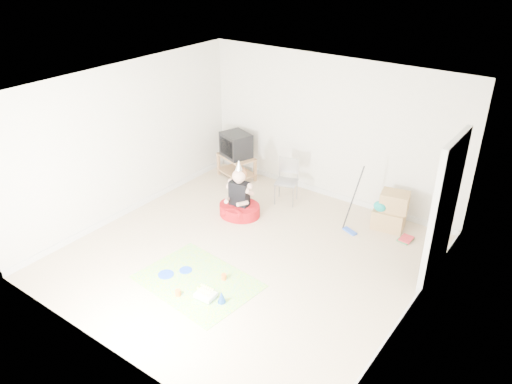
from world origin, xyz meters
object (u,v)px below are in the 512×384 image
Objects in this scene: tv_stand at (236,165)px; birthday_cake at (206,295)px; crt_tv at (236,145)px; seated_woman at (239,203)px; folding_chair at (286,182)px; cardboard_boxes at (391,211)px.

tv_stand is 3.78m from birthday_cake.
seated_woman is at bearing -30.38° from crt_tv.
crt_tv is at bearing 0.00° from tv_stand.
cardboard_boxes is (1.89, 0.26, -0.09)m from folding_chair.
cardboard_boxes is (3.25, -0.02, 0.03)m from tv_stand.
birthday_cake is at bearing -111.85° from cardboard_boxes.
seated_woman is at bearing -153.36° from cardboard_boxes.
tv_stand is at bearing 129.95° from seated_woman.
crt_tv is at bearing 168.23° from folding_chair.
crt_tv is 0.85× the size of cardboard_boxes.
seated_woman reaches higher than folding_chair.
cardboard_boxes is 0.62× the size of seated_woman.
birthday_cake is at bearing -63.98° from seated_woman.
tv_stand is at bearing 121.59° from birthday_cake.
tv_stand is 1.40m from folding_chair.
folding_chair is 1.91m from cardboard_boxes.
crt_tv reaches higher than tv_stand.
seated_woman is (0.97, -1.16, -0.05)m from tv_stand.
crt_tv reaches higher than folding_chair.
folding_chair is 2.98× the size of birthday_cake.
seated_woman reaches higher than crt_tv.
birthday_cake is (1.97, -3.21, -0.24)m from tv_stand.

